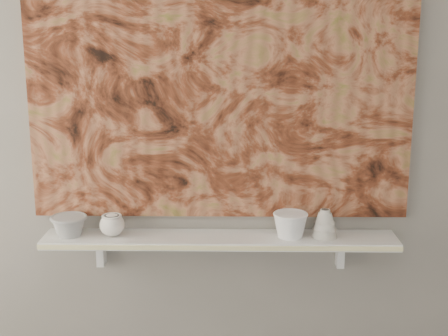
{
  "coord_description": "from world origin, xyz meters",
  "views": [
    {
      "loc": [
        0.05,
        -0.83,
        1.77
      ],
      "look_at": [
        0.02,
        1.49,
        1.21
      ],
      "focal_mm": 50.0,
      "sensor_mm": 36.0,
      "label": 1
    }
  ],
  "objects_px": {
    "bowl_grey": "(69,225)",
    "cup_cream": "(112,225)",
    "shelf": "(220,240)",
    "bell_vessel": "(325,223)",
    "bowl_white": "(290,225)",
    "painting": "(220,80)"
  },
  "relations": [
    {
      "from": "painting",
      "to": "bell_vessel",
      "type": "bearing_deg",
      "value": -11.03
    },
    {
      "from": "shelf",
      "to": "painting",
      "type": "bearing_deg",
      "value": 90.0
    },
    {
      "from": "painting",
      "to": "cup_cream",
      "type": "height_order",
      "value": "painting"
    },
    {
      "from": "cup_cream",
      "to": "bowl_white",
      "type": "bearing_deg",
      "value": 0.0
    },
    {
      "from": "painting",
      "to": "shelf",
      "type": "bearing_deg",
      "value": -90.0
    },
    {
      "from": "painting",
      "to": "bowl_grey",
      "type": "xyz_separation_m",
      "value": [
        -0.6,
        -0.08,
        -0.57
      ]
    },
    {
      "from": "shelf",
      "to": "bell_vessel",
      "type": "relative_size",
      "value": 12.36
    },
    {
      "from": "bell_vessel",
      "to": "cup_cream",
      "type": "bearing_deg",
      "value": 180.0
    },
    {
      "from": "bowl_grey",
      "to": "bowl_white",
      "type": "relative_size",
      "value": 1.06
    },
    {
      "from": "painting",
      "to": "cup_cream",
      "type": "distance_m",
      "value": 0.71
    },
    {
      "from": "bell_vessel",
      "to": "bowl_white",
      "type": "bearing_deg",
      "value": 180.0
    },
    {
      "from": "shelf",
      "to": "painting",
      "type": "height_order",
      "value": "painting"
    },
    {
      "from": "cup_cream",
      "to": "bell_vessel",
      "type": "relative_size",
      "value": 0.87
    },
    {
      "from": "shelf",
      "to": "bowl_grey",
      "type": "xyz_separation_m",
      "value": [
        -0.6,
        0.0,
        0.06
      ]
    },
    {
      "from": "shelf",
      "to": "cup_cream",
      "type": "xyz_separation_m",
      "value": [
        -0.43,
        0.0,
        0.06
      ]
    },
    {
      "from": "shelf",
      "to": "cup_cream",
      "type": "height_order",
      "value": "cup_cream"
    },
    {
      "from": "bowl_grey",
      "to": "bowl_white",
      "type": "xyz_separation_m",
      "value": [
        0.88,
        0.0,
        0.01
      ]
    },
    {
      "from": "cup_cream",
      "to": "shelf",
      "type": "bearing_deg",
      "value": 0.0
    },
    {
      "from": "bowl_grey",
      "to": "cup_cream",
      "type": "bearing_deg",
      "value": 0.0
    },
    {
      "from": "bell_vessel",
      "to": "bowl_white",
      "type": "xyz_separation_m",
      "value": [
        -0.13,
        0.0,
        -0.01
      ]
    },
    {
      "from": "shelf",
      "to": "bell_vessel",
      "type": "distance_m",
      "value": 0.42
    },
    {
      "from": "painting",
      "to": "bell_vessel",
      "type": "relative_size",
      "value": 13.24
    }
  ]
}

